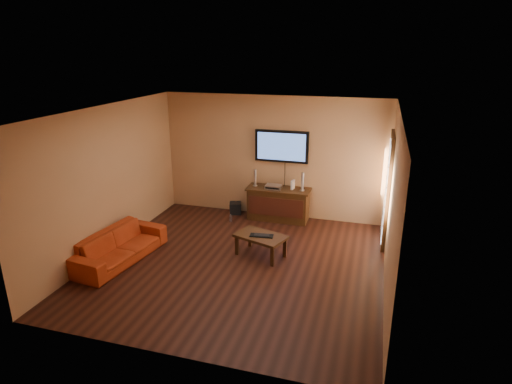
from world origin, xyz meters
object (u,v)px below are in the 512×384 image
at_px(av_receiver, 274,187).
at_px(coffee_table, 261,238).
at_px(television, 282,146).
at_px(game_console, 293,185).
at_px(bottle, 231,218).
at_px(media_console, 278,204).
at_px(speaker_right, 302,183).
at_px(speaker_left, 255,178).
at_px(keyboard, 262,235).
at_px(subwoofer, 235,208).
at_px(sofa, 119,241).

bearing_deg(av_receiver, coffee_table, -82.17).
height_order(television, av_receiver, television).
relative_size(av_receiver, game_console, 1.74).
bearing_deg(television, bottle, -145.46).
xyz_separation_m(media_console, speaker_right, (0.52, -0.00, 0.54)).
bearing_deg(game_console, coffee_table, -84.88).
relative_size(speaker_left, keyboard, 0.87).
relative_size(speaker_left, subwoofer, 1.47).
xyz_separation_m(coffee_table, sofa, (-2.40, -0.87, 0.02)).
bearing_deg(sofa, coffee_table, -62.45).
distance_m(coffee_table, subwoofer, 2.21).
relative_size(television, game_console, 5.85).
relative_size(game_console, keyboard, 0.46).
bearing_deg(bottle, av_receiver, 25.72).
height_order(game_console, bottle, game_console).
bearing_deg(keyboard, television, 93.48).
distance_m(coffee_table, game_console, 1.92).
height_order(television, game_console, television).
height_order(media_console, speaker_left, speaker_left).
distance_m(television, speaker_right, 0.91).
bearing_deg(speaker_right, game_console, 169.70).
bearing_deg(speaker_right, television, 156.67).
bearing_deg(av_receiver, game_console, 9.96).
relative_size(av_receiver, subwoofer, 1.34).
bearing_deg(subwoofer, av_receiver, -23.61).
bearing_deg(coffee_table, av_receiver, 96.59).
bearing_deg(game_console, speaker_right, 1.22).
relative_size(television, bottle, 6.51).
bearing_deg(television, av_receiver, -112.74).
xyz_separation_m(sofa, game_console, (2.60, 2.71, 0.46)).
bearing_deg(bottle, keyboard, -51.97).
distance_m(television, game_console, 0.87).
xyz_separation_m(sofa, av_receiver, (2.19, 2.65, 0.40)).
relative_size(sofa, game_console, 9.30).
height_order(speaker_left, bottle, speaker_left).
height_order(television, coffee_table, television).
bearing_deg(television, sofa, -128.34).
xyz_separation_m(media_console, keyboard, (0.13, -1.84, 0.06)).
xyz_separation_m(sofa, bottle, (1.33, 2.24, -0.28)).
distance_m(media_console, subwoofer, 1.06).
bearing_deg(sofa, av_receiver, -31.96).
bearing_deg(keyboard, speaker_right, 77.72).
relative_size(coffee_table, game_console, 5.10).
xyz_separation_m(speaker_right, keyboard, (-0.40, -1.84, -0.49)).
bearing_deg(sofa, speaker_left, -25.29).
bearing_deg(keyboard, sofa, -160.87).
distance_m(speaker_right, bottle, 1.76).
bearing_deg(game_console, keyboard, -84.04).
height_order(media_console, sofa, sofa).
relative_size(speaker_left, av_receiver, 1.09).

